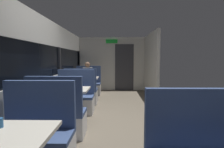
# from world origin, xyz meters

# --- Properties ---
(ground_plane) EXTENTS (3.30, 9.20, 0.02)m
(ground_plane) POSITION_xyz_m (0.00, 0.00, -0.01)
(ground_plane) COLOR #665B4C
(carriage_window_panel_left) EXTENTS (0.09, 8.48, 2.30)m
(carriage_window_panel_left) POSITION_xyz_m (-1.45, 0.00, 1.11)
(carriage_window_panel_left) COLOR beige
(carriage_window_panel_left) RESTS_ON ground_plane
(carriage_end_bulkhead) EXTENTS (2.90, 0.11, 2.30)m
(carriage_end_bulkhead) POSITION_xyz_m (0.06, 4.19, 1.14)
(carriage_end_bulkhead) COLOR beige
(carriage_end_bulkhead) RESTS_ON ground_plane
(carriage_aisle_panel_right) EXTENTS (0.08, 2.40, 2.30)m
(carriage_aisle_panel_right) POSITION_xyz_m (1.45, 3.00, 1.15)
(carriage_aisle_panel_right) COLOR beige
(carriage_aisle_panel_right) RESTS_ON ground_plane
(bench_near_window_facing_entry) EXTENTS (0.95, 0.50, 1.10)m
(bench_near_window_facing_entry) POSITION_xyz_m (-0.89, -1.39, 0.33)
(bench_near_window_facing_entry) COLOR silver
(bench_near_window_facing_entry) RESTS_ON ground_plane
(dining_table_mid_window) EXTENTS (0.90, 0.70, 0.74)m
(dining_table_mid_window) POSITION_xyz_m (-0.89, 0.20, 0.64)
(dining_table_mid_window) COLOR #9E9EA3
(dining_table_mid_window) RESTS_ON ground_plane
(bench_mid_window_facing_end) EXTENTS (0.95, 0.50, 1.10)m
(bench_mid_window_facing_end) POSITION_xyz_m (-0.89, -0.50, 0.33)
(bench_mid_window_facing_end) COLOR silver
(bench_mid_window_facing_end) RESTS_ON ground_plane
(bench_mid_window_facing_entry) EXTENTS (0.95, 0.50, 1.10)m
(bench_mid_window_facing_entry) POSITION_xyz_m (-0.89, 0.90, 0.33)
(bench_mid_window_facing_entry) COLOR silver
(bench_mid_window_facing_entry) RESTS_ON ground_plane
(dining_table_far_window) EXTENTS (0.90, 0.70, 0.74)m
(dining_table_far_window) POSITION_xyz_m (-0.89, 2.49, 0.64)
(dining_table_far_window) COLOR #9E9EA3
(dining_table_far_window) RESTS_ON ground_plane
(bench_far_window_facing_end) EXTENTS (0.95, 0.50, 1.10)m
(bench_far_window_facing_end) POSITION_xyz_m (-0.89, 1.79, 0.33)
(bench_far_window_facing_end) COLOR silver
(bench_far_window_facing_end) RESTS_ON ground_plane
(bench_far_window_facing_entry) EXTENTS (0.95, 0.50, 1.10)m
(bench_far_window_facing_entry) POSITION_xyz_m (-0.89, 3.19, 0.33)
(bench_far_window_facing_entry) COLOR silver
(bench_far_window_facing_entry) RESTS_ON ground_plane
(seated_passenger) EXTENTS (0.47, 0.55, 1.26)m
(seated_passenger) POSITION_xyz_m (-0.89, 3.12, 0.54)
(seated_passenger) COLOR #26262D
(seated_passenger) RESTS_ON ground_plane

